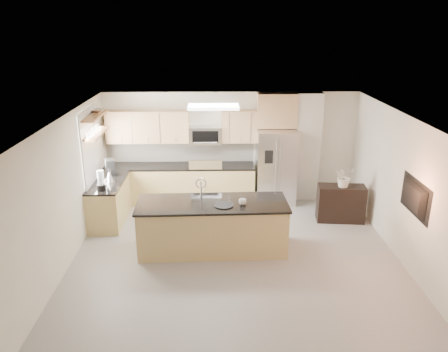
{
  "coord_description": "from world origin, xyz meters",
  "views": [
    {
      "loc": [
        -0.35,
        -6.92,
        4.14
      ],
      "look_at": [
        -0.2,
        1.3,
        1.22
      ],
      "focal_mm": 35.0,
      "sensor_mm": 36.0,
      "label": 1
    }
  ],
  "objects_px": {
    "microwave": "(206,135)",
    "flower_vase": "(345,171)",
    "platter": "(224,205)",
    "kettle": "(109,176)",
    "island": "(212,226)",
    "cup": "(242,202)",
    "range": "(206,183)",
    "credenza": "(341,203)",
    "television": "(410,198)",
    "bowl": "(97,110)",
    "coffee_maker": "(110,168)",
    "refrigerator": "(276,167)",
    "blender": "(101,182)"
  },
  "relations": [
    {
      "from": "bowl",
      "to": "flower_vase",
      "type": "distance_m",
      "value": 5.39
    },
    {
      "from": "credenza",
      "to": "flower_vase",
      "type": "bearing_deg",
      "value": -58.42
    },
    {
      "from": "bowl",
      "to": "blender",
      "type": "bearing_deg",
      "value": -78.9
    },
    {
      "from": "microwave",
      "to": "kettle",
      "type": "height_order",
      "value": "microwave"
    },
    {
      "from": "coffee_maker",
      "to": "television",
      "type": "height_order",
      "value": "television"
    },
    {
      "from": "bowl",
      "to": "flower_vase",
      "type": "height_order",
      "value": "bowl"
    },
    {
      "from": "range",
      "to": "blender",
      "type": "height_order",
      "value": "blender"
    },
    {
      "from": "platter",
      "to": "coffee_maker",
      "type": "distance_m",
      "value": 3.1
    },
    {
      "from": "blender",
      "to": "credenza",
      "type": "bearing_deg",
      "value": 4.89
    },
    {
      "from": "credenza",
      "to": "platter",
      "type": "relative_size",
      "value": 2.8
    },
    {
      "from": "platter",
      "to": "credenza",
      "type": "bearing_deg",
      "value": 28.33
    },
    {
      "from": "range",
      "to": "kettle",
      "type": "bearing_deg",
      "value": -152.17
    },
    {
      "from": "credenza",
      "to": "television",
      "type": "xyz_separation_m",
      "value": [
        0.55,
        -1.98,
        0.95
      ]
    },
    {
      "from": "cup",
      "to": "kettle",
      "type": "bearing_deg",
      "value": 152.72
    },
    {
      "from": "platter",
      "to": "kettle",
      "type": "distance_m",
      "value": 2.82
    },
    {
      "from": "refrigerator",
      "to": "flower_vase",
      "type": "height_order",
      "value": "refrigerator"
    },
    {
      "from": "refrigerator",
      "to": "credenza",
      "type": "xyz_separation_m",
      "value": [
        1.3,
        -1.1,
        -0.49
      ]
    },
    {
      "from": "platter",
      "to": "kettle",
      "type": "xyz_separation_m",
      "value": [
        -2.41,
        1.46,
        0.06
      ]
    },
    {
      "from": "bowl",
      "to": "television",
      "type": "relative_size",
      "value": 0.33
    },
    {
      "from": "cup",
      "to": "television",
      "type": "bearing_deg",
      "value": -12.82
    },
    {
      "from": "refrigerator",
      "to": "coffee_maker",
      "type": "height_order",
      "value": "refrigerator"
    },
    {
      "from": "microwave",
      "to": "island",
      "type": "distance_m",
      "value": 2.76
    },
    {
      "from": "credenza",
      "to": "bowl",
      "type": "bearing_deg",
      "value": -179.8
    },
    {
      "from": "credenza",
      "to": "platter",
      "type": "distance_m",
      "value": 2.98
    },
    {
      "from": "microwave",
      "to": "credenza",
      "type": "height_order",
      "value": "microwave"
    },
    {
      "from": "island",
      "to": "cup",
      "type": "height_order",
      "value": "island"
    },
    {
      "from": "bowl",
      "to": "coffee_maker",
      "type": "bearing_deg",
      "value": 2.88
    },
    {
      "from": "blender",
      "to": "television",
      "type": "height_order",
      "value": "television"
    },
    {
      "from": "microwave",
      "to": "bowl",
      "type": "height_order",
      "value": "bowl"
    },
    {
      "from": "microwave",
      "to": "cup",
      "type": "height_order",
      "value": "microwave"
    },
    {
      "from": "range",
      "to": "island",
      "type": "bearing_deg",
      "value": -85.93
    },
    {
      "from": "coffee_maker",
      "to": "refrigerator",
      "type": "bearing_deg",
      "value": 9.47
    },
    {
      "from": "cup",
      "to": "platter",
      "type": "xyz_separation_m",
      "value": [
        -0.34,
        -0.04,
        -0.05
      ]
    },
    {
      "from": "cup",
      "to": "flower_vase",
      "type": "height_order",
      "value": "flower_vase"
    },
    {
      "from": "range",
      "to": "platter",
      "type": "xyz_separation_m",
      "value": [
        0.38,
        -2.53,
        0.51
      ]
    },
    {
      "from": "range",
      "to": "cup",
      "type": "distance_m",
      "value": 2.65
    },
    {
      "from": "credenza",
      "to": "cup",
      "type": "height_order",
      "value": "cup"
    },
    {
      "from": "blender",
      "to": "flower_vase",
      "type": "xyz_separation_m",
      "value": [
        5.04,
        0.4,
        0.05
      ]
    },
    {
      "from": "range",
      "to": "bowl",
      "type": "xyz_separation_m",
      "value": [
        -2.25,
        -0.68,
        1.91
      ]
    },
    {
      "from": "refrigerator",
      "to": "island",
      "type": "distance_m",
      "value": 2.8
    },
    {
      "from": "blender",
      "to": "flower_vase",
      "type": "height_order",
      "value": "flower_vase"
    },
    {
      "from": "island",
      "to": "bowl",
      "type": "bearing_deg",
      "value": 143.22
    },
    {
      "from": "cup",
      "to": "platter",
      "type": "height_order",
      "value": "cup"
    },
    {
      "from": "kettle",
      "to": "coffee_maker",
      "type": "distance_m",
      "value": 0.41
    },
    {
      "from": "platter",
      "to": "island",
      "type": "bearing_deg",
      "value": 144.52
    },
    {
      "from": "coffee_maker",
      "to": "flower_vase",
      "type": "distance_m",
      "value": 5.09
    },
    {
      "from": "island",
      "to": "range",
      "type": "bearing_deg",
      "value": 92.35
    },
    {
      "from": "microwave",
      "to": "flower_vase",
      "type": "xyz_separation_m",
      "value": [
        2.97,
        -1.3,
        -0.48
      ]
    },
    {
      "from": "platter",
      "to": "coffee_maker",
      "type": "bearing_deg",
      "value": 143.14
    },
    {
      "from": "platter",
      "to": "television",
      "type": "bearing_deg",
      "value": -10.7
    }
  ]
}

